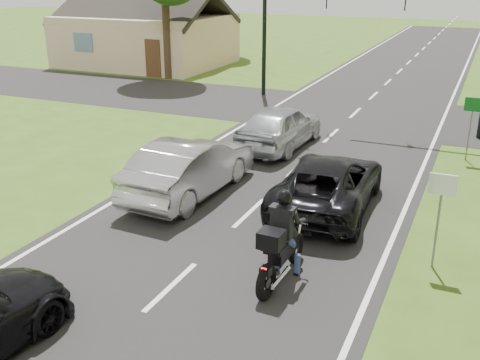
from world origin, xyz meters
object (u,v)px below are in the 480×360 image
object	(u,v)px
silver_sedan	(190,167)
sign_white	(441,198)
silver_suv	(280,126)
motorcycle_rider	(281,246)
dark_suv	(328,183)
traffic_signal	(441,24)
sign_green	(472,114)

from	to	relation	value
silver_sedan	sign_white	distance (m)	6.97
silver_suv	motorcycle_rider	bearing A→B (deg)	113.02
dark_suv	silver_sedan	world-z (taller)	silver_sedan
dark_suv	traffic_signal	world-z (taller)	traffic_signal
dark_suv	sign_white	size ratio (longest dim) A/B	2.35
motorcycle_rider	sign_green	xyz separation A→B (m)	(2.98, 9.86, 0.81)
traffic_signal	sign_green	size ratio (longest dim) A/B	3.00
silver_sedan	silver_suv	distance (m)	5.28
traffic_signal	dark_suv	bearing A→B (deg)	-100.16
silver_suv	traffic_signal	world-z (taller)	traffic_signal
motorcycle_rider	silver_sedan	world-z (taller)	motorcycle_rider
motorcycle_rider	silver_sedan	xyz separation A→B (m)	(-3.96, 3.44, 0.03)
silver_sedan	sign_green	size ratio (longest dim) A/B	2.29
sign_white	silver_sedan	bearing A→B (deg)	166.80
motorcycle_rider	sign_green	bearing A→B (deg)	75.41
dark_suv	silver_suv	world-z (taller)	silver_suv
motorcycle_rider	silver_suv	bearing A→B (deg)	112.61
dark_suv	motorcycle_rider	bearing A→B (deg)	89.52
silver_suv	dark_suv	bearing A→B (deg)	126.32
motorcycle_rider	dark_suv	bearing A→B (deg)	94.46
traffic_signal	sign_green	world-z (taller)	traffic_signal
silver_sedan	sign_green	xyz separation A→B (m)	(6.95, 6.42, 0.78)
traffic_signal	sign_white	xyz separation A→B (m)	(1.36, -11.02, -2.54)
dark_suv	sign_white	bearing A→B (deg)	140.25
silver_sedan	dark_suv	bearing A→B (deg)	-168.30
silver_sedan	sign_green	distance (m)	9.49
silver_suv	sign_green	distance (m)	6.36
traffic_signal	sign_white	bearing A→B (deg)	-82.95
traffic_signal	sign_white	size ratio (longest dim) A/B	3.00
silver_sedan	sign_white	world-z (taller)	sign_white
silver_suv	silver_sedan	bearing A→B (deg)	84.53
dark_suv	silver_suv	size ratio (longest dim) A/B	1.09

